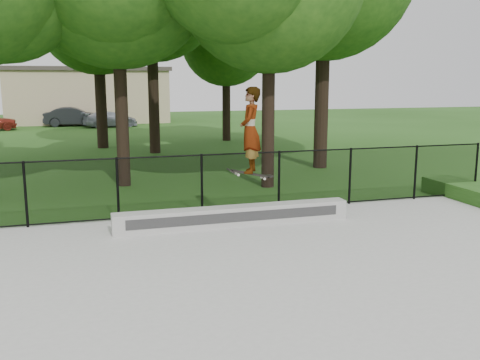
{
  "coord_description": "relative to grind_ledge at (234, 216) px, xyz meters",
  "views": [
    {
      "loc": [
        -2.76,
        -6.55,
        3.3
      ],
      "look_at": [
        0.46,
        4.2,
        1.2
      ],
      "focal_mm": 40.0,
      "sensor_mm": 36.0,
      "label": 1
    }
  ],
  "objects": [
    {
      "name": "ground",
      "position": [
        -0.47,
        -4.7,
        -0.28
      ],
      "size": [
        100.0,
        100.0,
        0.0
      ],
      "primitive_type": "plane",
      "color": "#234D15",
      "rests_on": "ground"
    },
    {
      "name": "concrete_slab",
      "position": [
        -0.47,
        -4.7,
        -0.25
      ],
      "size": [
        14.0,
        12.0,
        0.06
      ],
      "primitive_type": "cube",
      "color": "#AAA9A5",
      "rests_on": "ground"
    },
    {
      "name": "grind_ledge",
      "position": [
        0.0,
        0.0,
        0.0
      ],
      "size": [
        5.41,
        0.4,
        0.44
      ],
      "primitive_type": "cube",
      "color": "#ACACA7",
      "rests_on": "concrete_slab"
    },
    {
      "name": "car_b",
      "position": [
        -3.66,
        29.46,
        0.4
      ],
      "size": [
        3.81,
        1.58,
        1.37
      ],
      "primitive_type": "imported",
      "rotation": [
        0.0,
        0.0,
        1.53
      ],
      "color": "black",
      "rests_on": "ground"
    },
    {
      "name": "car_c",
      "position": [
        -1.14,
        28.0,
        0.27
      ],
      "size": [
        3.76,
        2.28,
        1.11
      ],
      "primitive_type": "imported",
      "rotation": [
        0.0,
        0.0,
        1.79
      ],
      "color": "gray",
      "rests_on": "ground"
    },
    {
      "name": "skater_airborne",
      "position": [
        0.29,
        -0.25,
        1.93
      ],
      "size": [
        0.83,
        0.8,
        2.04
      ],
      "color": "black",
      "rests_on": "ground"
    },
    {
      "name": "chainlink_fence",
      "position": [
        -0.47,
        1.2,
        0.53
      ],
      "size": [
        16.06,
        0.06,
        1.5
      ],
      "color": "black",
      "rests_on": "concrete_slab"
    },
    {
      "name": "distant_building",
      "position": [
        -2.47,
        33.3,
        1.88
      ],
      "size": [
        12.4,
        6.4,
        4.3
      ],
      "color": "tan",
      "rests_on": "ground"
    }
  ]
}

